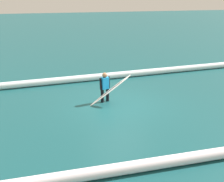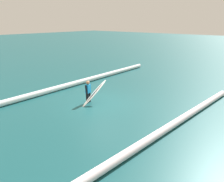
% 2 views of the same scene
% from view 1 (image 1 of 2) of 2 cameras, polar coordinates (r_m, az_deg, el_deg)
% --- Properties ---
extents(ground_plane, '(142.55, 142.55, 0.00)m').
position_cam_1_polar(ground_plane, '(12.55, 1.46, -2.65)').
color(ground_plane, '#154A4D').
extents(surfer, '(0.50, 0.29, 1.36)m').
position_cam_1_polar(surfer, '(12.59, -1.45, 1.07)').
color(surfer, black).
rests_on(surfer, ground_plane).
extents(surfboard, '(1.86, 0.50, 1.35)m').
position_cam_1_polar(surfboard, '(12.28, -0.35, 0.12)').
color(surfboard, white).
rests_on(surfboard, ground_plane).
extents(wave_crest_foreground, '(18.55, 0.78, 0.37)m').
position_cam_1_polar(wave_crest_foreground, '(16.46, 1.07, 3.24)').
color(wave_crest_foreground, white).
rests_on(wave_crest_foreground, ground_plane).
extents(wave_crest_midground, '(17.75, 1.33, 0.34)m').
position_cam_1_polar(wave_crest_midground, '(7.66, -5.37, -16.39)').
color(wave_crest_midground, white).
rests_on(wave_crest_midground, ground_plane).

